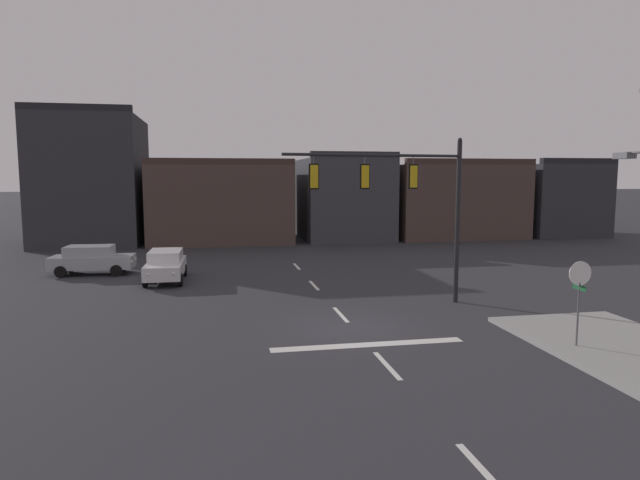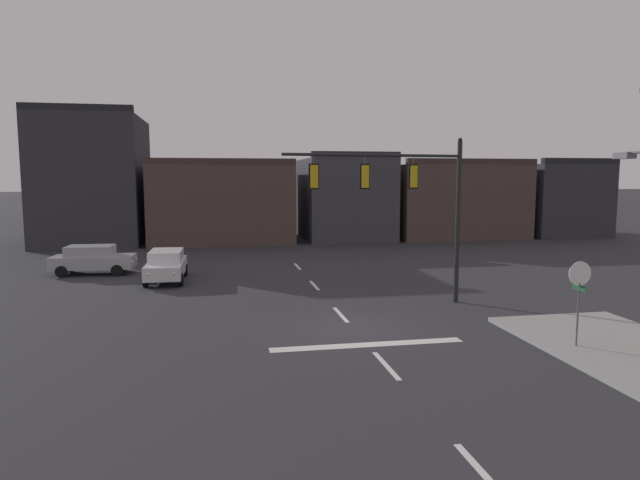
% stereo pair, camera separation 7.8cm
% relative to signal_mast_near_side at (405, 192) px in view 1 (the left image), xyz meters
% --- Properties ---
extents(ground_plane, '(400.00, 400.00, 0.00)m').
position_rel_signal_mast_near_side_xyz_m(ground_plane, '(-2.96, -3.05, -4.81)').
color(ground_plane, '#2B2B30').
extents(sidewalk_near_corner, '(5.00, 8.00, 0.15)m').
position_rel_signal_mast_near_side_xyz_m(sidewalk_near_corner, '(4.80, -7.05, -4.73)').
color(sidewalk_near_corner, gray).
rests_on(sidewalk_near_corner, ground).
extents(stop_bar_paint, '(6.40, 0.50, 0.01)m').
position_rel_signal_mast_near_side_xyz_m(stop_bar_paint, '(-2.96, -5.05, -4.80)').
color(stop_bar_paint, silver).
rests_on(stop_bar_paint, ground).
extents(lane_centreline, '(0.16, 26.40, 0.01)m').
position_rel_signal_mast_near_side_xyz_m(lane_centreline, '(-2.96, -1.05, -4.80)').
color(lane_centreline, silver).
rests_on(lane_centreline, ground).
extents(signal_mast_near_side, '(7.75, 0.79, 7.07)m').
position_rel_signal_mast_near_side_xyz_m(signal_mast_near_side, '(0.00, 0.00, 0.00)').
color(signal_mast_near_side, black).
rests_on(signal_mast_near_side, ground).
extents(stop_sign, '(0.76, 0.64, 2.83)m').
position_rel_signal_mast_near_side_xyz_m(stop_sign, '(3.33, -6.80, -2.66)').
color(stop_sign, '#56565B').
rests_on(stop_sign, ground).
extents(car_lot_nearside, '(1.99, 4.49, 1.61)m').
position_rel_signal_mast_near_side_xyz_m(car_lot_nearside, '(-10.37, 7.55, -3.95)').
color(car_lot_nearside, silver).
rests_on(car_lot_nearside, ground).
extents(car_lot_middle, '(4.54, 2.11, 1.61)m').
position_rel_signal_mast_near_side_xyz_m(car_lot_middle, '(-14.61, 10.40, -3.95)').
color(car_lot_middle, '#9EA0A5').
rests_on(car_lot_middle, ground).
extents(building_row, '(48.63, 12.82, 10.68)m').
position_rel_signal_mast_near_side_xyz_m(building_row, '(1.18, 26.31, -1.08)').
color(building_row, '#2D2D33').
rests_on(building_row, ground).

